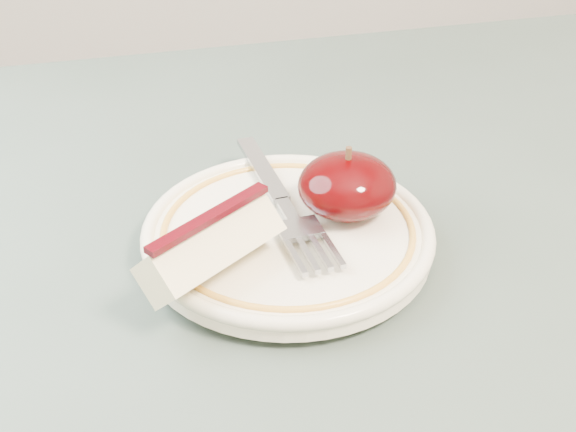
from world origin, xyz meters
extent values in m
cylinder|color=brown|center=(0.40, 0.40, 0.35)|extent=(0.05, 0.05, 0.71)
cube|color=#3F4D46|center=(0.00, 0.00, 0.73)|extent=(0.90, 0.90, 0.04)
cylinder|color=#ECE5C6|center=(0.04, 0.10, 0.75)|extent=(0.10, 0.10, 0.01)
cylinder|color=#ECE5C6|center=(0.04, 0.10, 0.76)|extent=(0.18, 0.18, 0.01)
torus|color=#ECE5C6|center=(0.04, 0.10, 0.77)|extent=(0.18, 0.18, 0.01)
torus|color=gold|center=(0.04, 0.10, 0.77)|extent=(0.16, 0.16, 0.00)
ellipsoid|color=black|center=(0.08, 0.11, 0.79)|extent=(0.06, 0.06, 0.04)
cylinder|color=#472D19|center=(0.08, 0.11, 0.81)|extent=(0.00, 0.00, 0.01)
cube|color=#F6ECB5|center=(-0.01, 0.07, 0.79)|extent=(0.09, 0.08, 0.04)
cube|color=#340107|center=(-0.01, 0.07, 0.81)|extent=(0.08, 0.06, 0.00)
cube|color=#93959B|center=(0.04, 0.17, 0.77)|extent=(0.02, 0.09, 0.00)
cube|color=#93959B|center=(0.04, 0.12, 0.77)|extent=(0.01, 0.03, 0.00)
cube|color=#93959B|center=(0.04, 0.09, 0.77)|extent=(0.03, 0.02, 0.00)
cube|color=#93959B|center=(0.06, 0.07, 0.77)|extent=(0.01, 0.03, 0.00)
cube|color=#93959B|center=(0.05, 0.07, 0.77)|extent=(0.01, 0.03, 0.00)
cube|color=#93959B|center=(0.04, 0.07, 0.77)|extent=(0.01, 0.03, 0.00)
cube|color=#93959B|center=(0.04, 0.07, 0.77)|extent=(0.01, 0.03, 0.00)
camera|label=1|loc=(-0.06, -0.30, 1.05)|focal=50.00mm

